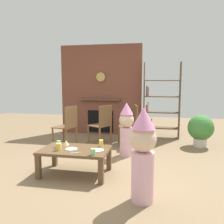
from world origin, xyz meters
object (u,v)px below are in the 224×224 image
at_px(paper_cup_near_right, 59,147).
at_px(paper_cup_center, 93,152).
at_px(dining_chair_left, 68,124).
at_px(paper_cup_near_left, 101,143).
at_px(child_in_pink, 126,128).
at_px(dining_chair_right, 132,123).
at_px(potted_plant_tall, 201,129).
at_px(bookshelf, 159,104).
at_px(paper_plate_rear, 97,150).
at_px(child_with_cone_hat, 143,153).
at_px(birthday_cake_slice, 66,143).
at_px(paper_plate_front, 71,149).
at_px(coffee_table, 75,153).
at_px(paper_cup_far_left, 59,144).
at_px(dining_chair_middle, 102,123).

height_order(paper_cup_near_right, paper_cup_center, paper_cup_near_right).
bearing_deg(dining_chair_left, paper_cup_near_left, 147.66).
distance_m(child_in_pink, dining_chair_right, 0.79).
bearing_deg(potted_plant_tall, dining_chair_right, -173.93).
bearing_deg(paper_cup_near_right, bookshelf, 62.39).
bearing_deg(bookshelf, paper_plate_rear, -108.44).
xyz_separation_m(paper_cup_center, child_with_cone_hat, (0.70, -0.38, 0.15)).
bearing_deg(paper_cup_near_right, paper_cup_near_left, 28.64).
bearing_deg(dining_chair_right, birthday_cake_slice, 48.02).
bearing_deg(child_in_pink, paper_plate_rear, 16.10).
relative_size(paper_plate_rear, child_with_cone_hat, 0.18).
distance_m(paper_cup_near_left, child_in_pink, 0.91).
xyz_separation_m(paper_plate_front, child_with_cone_hat, (1.10, -0.58, 0.19)).
bearing_deg(paper_plate_front, child_in_pink, 57.93).
height_order(bookshelf, paper_cup_near_left, bookshelf).
relative_size(coffee_table, paper_cup_center, 11.28).
bearing_deg(paper_cup_far_left, dining_chair_middle, 79.70).
xyz_separation_m(paper_plate_rear, child_with_cone_hat, (0.71, -0.60, 0.19)).
bearing_deg(dining_chair_middle, paper_plate_rear, 130.39).
bearing_deg(potted_plant_tall, child_in_pink, -148.05).
bearing_deg(paper_cup_near_left, dining_chair_middle, 102.50).
distance_m(child_with_cone_hat, dining_chair_middle, 2.54).
xyz_separation_m(paper_cup_center, dining_chair_middle, (-0.33, 1.94, 0.07)).
relative_size(paper_cup_near_right, dining_chair_left, 0.12).
relative_size(paper_cup_near_left, paper_cup_center, 1.18).
distance_m(paper_cup_near_right, paper_plate_rear, 0.57).
height_order(coffee_table, dining_chair_middle, dining_chair_middle).
height_order(child_in_pink, potted_plant_tall, child_in_pink).
height_order(paper_cup_near_left, paper_cup_center, paper_cup_near_left).
bearing_deg(child_with_cone_hat, dining_chair_left, -18.71).
bearing_deg(dining_chair_left, paper_cup_far_left, 122.80).
distance_m(paper_cup_far_left, potted_plant_tall, 3.14).
bearing_deg(coffee_table, paper_plate_front, -136.96).
height_order(bookshelf, dining_chair_left, bookshelf).
bearing_deg(dining_chair_left, paper_plate_rear, 142.71).
bearing_deg(potted_plant_tall, dining_chair_left, -167.57).
height_order(paper_cup_far_left, child_in_pink, child_in_pink).
relative_size(bookshelf, birthday_cake_slice, 19.00).
height_order(paper_cup_near_left, dining_chair_middle, dining_chair_middle).
xyz_separation_m(coffee_table, dining_chair_middle, (0.02, 1.70, 0.18)).
bearing_deg(coffee_table, child_in_pink, 58.64).
height_order(paper_cup_near_left, child_in_pink, child_in_pink).
height_order(paper_cup_near_right, dining_chair_left, dining_chair_left).
bearing_deg(paper_plate_front, paper_plate_rear, 2.69).
height_order(paper_cup_far_left, dining_chair_right, dining_chair_right).
distance_m(paper_plate_rear, dining_chair_left, 1.74).
bearing_deg(paper_cup_far_left, dining_chair_left, 106.06).
distance_m(paper_cup_near_left, child_with_cone_hat, 1.09).
xyz_separation_m(paper_cup_near_right, paper_cup_far_left, (-0.07, 0.14, -0.00)).
height_order(birthday_cake_slice, dining_chair_left, dining_chair_left).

